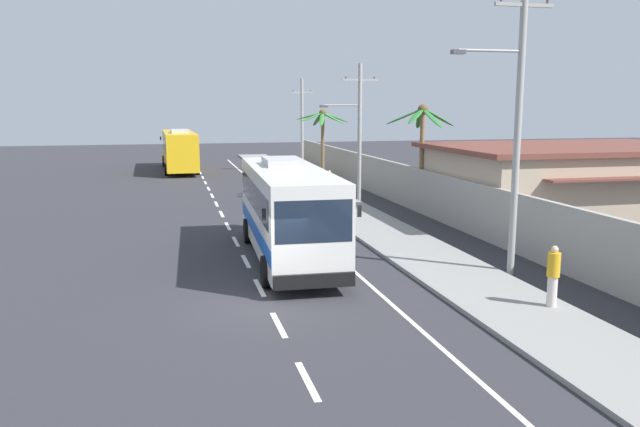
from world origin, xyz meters
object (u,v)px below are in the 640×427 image
coach_bus_foreground (288,208)px  utility_pole_far (302,124)px  utility_pole_nearest (516,114)px  palm_nearest (323,127)px  utility_pole_mid (358,129)px  palm_second (422,131)px  pedestrian_far_walk (553,275)px  pedestrian_midwalk (329,183)px  motorcycle_beside_bus (311,207)px  roadside_building (571,183)px  pedestrian_near_kerb (336,195)px  coach_bus_far_lane (179,149)px

coach_bus_foreground → utility_pole_far: (7.06, 30.50, 2.24)m
utility_pole_nearest → palm_nearest: bearing=89.8°
utility_pole_mid → palm_second: bearing=-64.7°
pedestrian_far_walk → pedestrian_midwalk: bearing=77.2°
coach_bus_foreground → utility_pole_mid: bearing=62.8°
pedestrian_midwalk → palm_nearest: 9.00m
pedestrian_far_walk → utility_pole_far: utility_pole_far is taller
coach_bus_foreground → utility_pole_nearest: bearing=-29.8°
coach_bus_foreground → palm_nearest: 24.49m
pedestrian_far_walk → palm_second: (2.85, 16.55, 3.35)m
coach_bus_foreground → pedestrian_midwalk: (5.52, 15.07, -0.97)m
motorcycle_beside_bus → roadside_building: size_ratio=0.14×
coach_bus_foreground → pedestrian_near_kerb: bearing=64.3°
utility_pole_mid → utility_pole_far: utility_pole_mid is taller
coach_bus_far_lane → motorcycle_beside_bus: coach_bus_far_lane is taller
palm_second → utility_pole_nearest: bearing=-98.8°
motorcycle_beside_bus → pedestrian_near_kerb: bearing=33.6°
coach_bus_far_lane → utility_pole_far: size_ratio=1.55×
utility_pole_mid → utility_pole_far: bearing=89.2°
roadside_building → palm_nearest: bearing=114.4°
utility_pole_far → coach_bus_foreground: bearing=-103.0°
palm_nearest → coach_bus_foreground: bearing=-107.0°
roadside_building → pedestrian_near_kerb: bearing=159.4°
pedestrian_far_walk → utility_pole_far: size_ratio=0.22×
coach_bus_foreground → palm_second: bearing=43.9°
pedestrian_midwalk → pedestrian_far_walk: size_ratio=0.92×
utility_pole_far → palm_nearest: size_ratio=1.47×
coach_bus_far_lane → utility_pole_far: (10.34, -3.84, 2.25)m
coach_bus_foreground → pedestrian_midwalk: size_ratio=6.62×
pedestrian_far_walk → utility_pole_mid: 21.42m
motorcycle_beside_bus → pedestrian_far_walk: 16.17m
pedestrian_near_kerb → roadside_building: 12.03m
utility_pole_nearest → utility_pole_mid: bearing=90.7°
pedestrian_far_walk → motorcycle_beside_bus: bearing=87.9°
motorcycle_beside_bus → utility_pole_nearest: size_ratio=0.19×
pedestrian_midwalk → utility_pole_mid: (1.30, -1.83, 3.42)m
motorcycle_beside_bus → coach_bus_far_lane: bearing=102.8°
coach_bus_far_lane → pedestrian_far_walk: 43.29m
utility_pole_nearest → palm_nearest: size_ratio=1.90×
coach_bus_far_lane → palm_nearest: (10.42, -11.02, 2.26)m
pedestrian_midwalk → utility_pole_mid: 4.09m
motorcycle_beside_bus → roadside_building: (12.84, -3.15, 1.27)m
pedestrian_near_kerb → roadside_building: size_ratio=0.13×
pedestrian_near_kerb → pedestrian_far_walk: 16.96m
motorcycle_beside_bus → pedestrian_near_kerb: 1.97m
coach_bus_foreground → pedestrian_far_walk: (6.13, -7.91, -0.89)m
pedestrian_near_kerb → utility_pole_nearest: bearing=-82.5°
pedestrian_near_kerb → coach_bus_far_lane: bearing=102.3°
coach_bus_foreground → pedestrian_far_walk: 10.05m
utility_pole_nearest → roadside_building: bearing=45.8°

